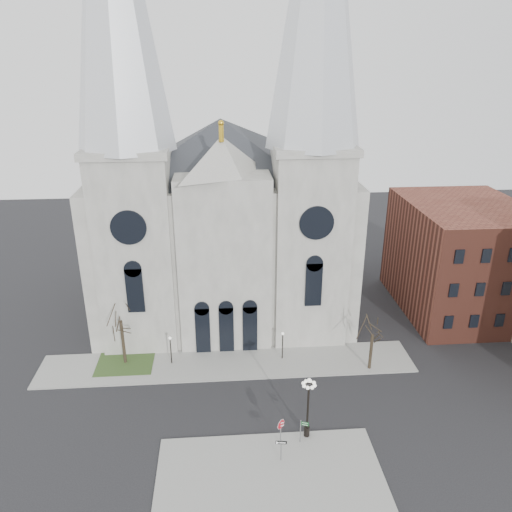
{
  "coord_description": "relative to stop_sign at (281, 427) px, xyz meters",
  "views": [
    {
      "loc": [
        -0.4,
        -34.47,
        31.15
      ],
      "look_at": [
        2.85,
        8.0,
        13.76
      ],
      "focal_mm": 35.0,
      "sensor_mm": 36.0,
      "label": 1
    }
  ],
  "objects": [
    {
      "name": "bg_building_brick",
      "position": [
        25.78,
        23.36,
        5.01
      ],
      "size": [
        14.0,
        18.0,
        14.0
      ],
      "primitive_type": "cube",
      "color": "brown",
      "rests_on": "ground"
    },
    {
      "name": "sidewalk_near",
      "position": [
        -1.22,
        -3.64,
        -1.92
      ],
      "size": [
        18.0,
        10.0,
        0.14
      ],
      "primitive_type": "cube",
      "color": "gray",
      "rests_on": "ground"
    },
    {
      "name": "tree_right",
      "position": [
        10.78,
        10.36,
        2.48
      ],
      "size": [
        3.2,
        3.2,
        6.0
      ],
      "color": "black",
      "rests_on": "ground"
    },
    {
      "name": "one_way_sign",
      "position": [
        -0.18,
        -1.79,
        -0.41
      ],
      "size": [
        0.92,
        0.15,
        2.12
      ],
      "rotation": [
        0.0,
        0.0,
        -0.12
      ],
      "color": "slate",
      "rests_on": "sidewalk_near"
    },
    {
      "name": "globe_lamp",
      "position": [
        2.42,
        0.86,
        1.9
      ],
      "size": [
        1.68,
        1.68,
        5.97
      ],
      "rotation": [
        0.0,
        0.0,
        -0.4
      ],
      "color": "black",
      "rests_on": "sidewalk_near"
    },
    {
      "name": "tree_left",
      "position": [
        -15.22,
        13.36,
        3.59
      ],
      "size": [
        3.2,
        3.2,
        7.5
      ],
      "color": "black",
      "rests_on": "ground"
    },
    {
      "name": "ped_lamp_right",
      "position": [
        1.78,
        12.86,
        0.34
      ],
      "size": [
        0.32,
        0.32,
        3.26
      ],
      "color": "black",
      "rests_on": "sidewalk_far"
    },
    {
      "name": "stop_sign",
      "position": [
        0.0,
        0.0,
        0.0
      ],
      "size": [
        0.88,
        0.38,
        2.61
      ],
      "rotation": [
        0.0,
        0.0,
        0.39
      ],
      "color": "slate",
      "rests_on": "sidewalk_near"
    },
    {
      "name": "sidewalk_far",
      "position": [
        -4.22,
        12.36,
        -1.92
      ],
      "size": [
        40.0,
        6.0,
        0.14
      ],
      "primitive_type": "cube",
      "color": "gray",
      "rests_on": "ground"
    },
    {
      "name": "street_name_sign",
      "position": [
        1.8,
        0.13,
        -0.51
      ],
      "size": [
        0.7,
        0.27,
        2.27
      ],
      "rotation": [
        0.0,
        0.0,
        -0.31
      ],
      "color": "slate",
      "rests_on": "sidewalk_near"
    },
    {
      "name": "cathedral",
      "position": [
        -4.22,
        24.22,
        16.49
      ],
      "size": [
        33.0,
        26.66,
        54.0
      ],
      "color": "gray",
      "rests_on": "ground"
    },
    {
      "name": "grass_patch",
      "position": [
        -15.22,
        13.36,
        -1.9
      ],
      "size": [
        6.0,
        5.0,
        0.18
      ],
      "primitive_type": "cube",
      "color": "#314D21",
      "rests_on": "ground"
    },
    {
      "name": "ped_lamp_left",
      "position": [
        -10.22,
        12.86,
        0.34
      ],
      "size": [
        0.32,
        0.32,
        3.26
      ],
      "color": "black",
      "rests_on": "sidewalk_far"
    },
    {
      "name": "ground",
      "position": [
        -4.22,
        1.36,
        -1.99
      ],
      "size": [
        160.0,
        160.0,
        0.0
      ],
      "primitive_type": "plane",
      "color": "black",
      "rests_on": "ground"
    }
  ]
}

